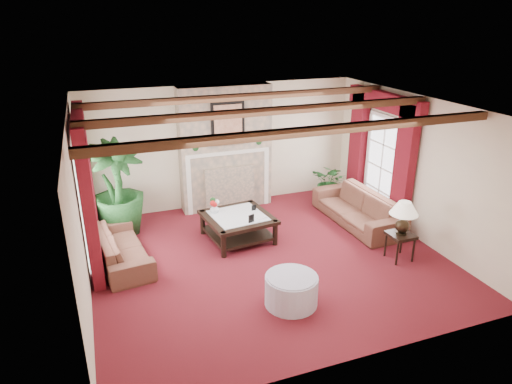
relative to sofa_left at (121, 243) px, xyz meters
name	(u,v)px	position (x,y,z in m)	size (l,w,h in m)	color
floor	(268,258)	(2.44, -0.78, -0.37)	(6.00, 6.00, 0.00)	#4A0D15
ceiling	(270,107)	(2.44, -0.78, 2.33)	(6.00, 6.00, 0.00)	white
back_wall	(223,146)	(2.44, 1.97, 0.98)	(6.00, 0.02, 2.70)	beige
left_wall	(79,213)	(-0.56, -0.78, 0.98)	(0.02, 5.50, 2.70)	beige
right_wall	(416,168)	(5.44, -0.78, 0.98)	(0.02, 5.50, 2.70)	beige
ceiling_beams	(270,111)	(2.44, -0.78, 2.27)	(6.00, 3.00, 0.12)	#371F11
fireplace	(224,85)	(2.44, 1.77, 2.33)	(2.00, 0.52, 2.70)	tan
french_door_left	(74,144)	(-0.53, 0.22, 1.76)	(0.10, 1.10, 2.16)	white
french_door_right	(388,117)	(5.41, 0.22, 1.76)	(0.10, 1.10, 2.16)	white
curtains_left	(77,117)	(-0.42, 0.22, 2.18)	(0.20, 2.40, 2.55)	#550B15
curtains_right	(385,96)	(5.30, 0.22, 2.18)	(0.20, 2.40, 2.55)	#550B15
sofa_left	(121,243)	(0.00, 0.00, 0.00)	(0.78, 1.95, 0.74)	black
sofa_right	(358,203)	(4.72, -0.03, 0.07)	(0.73, 2.26, 0.88)	black
potted_palm	(119,208)	(0.08, 1.21, 0.15)	(1.66, 2.12, 1.04)	black
small_plant	(331,187)	(4.78, 1.22, -0.02)	(1.21, 1.19, 0.71)	black
coffee_table	(238,227)	(2.17, 0.12, -0.13)	(1.20, 1.20, 0.49)	black
side_table	(399,246)	(4.61, -1.60, -0.12)	(0.42, 0.42, 0.50)	black
ottoman	(291,290)	(2.26, -2.17, -0.14)	(0.79, 0.79, 0.46)	#ACA4BA
table_lamp	(403,217)	(4.61, -1.60, 0.43)	(0.49, 0.49, 0.62)	black
flower_vase	(215,209)	(1.80, 0.40, 0.21)	(0.23, 0.24, 0.17)	silver
book	(255,211)	(2.44, -0.10, 0.26)	(0.20, 0.09, 0.27)	black
photo_frame_a	(251,219)	(2.31, -0.27, 0.20)	(0.12, 0.02, 0.16)	black
photo_frame_b	(254,208)	(2.54, 0.23, 0.18)	(0.09, 0.02, 0.12)	black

